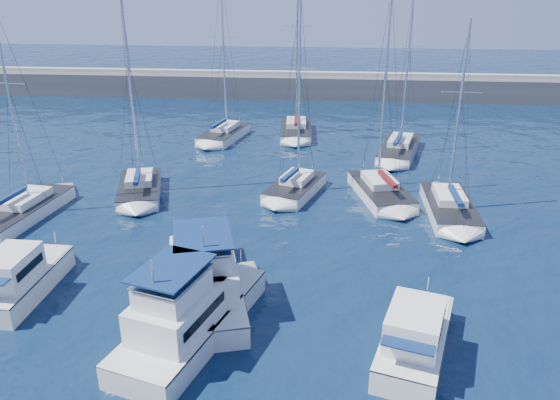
# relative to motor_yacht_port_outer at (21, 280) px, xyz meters

# --- Properties ---
(ground) EXTENTS (220.00, 220.00, 0.00)m
(ground) POSITION_rel_motor_yacht_port_outer_xyz_m (11.83, 1.29, -0.94)
(ground) COLOR black
(ground) RESTS_ON ground
(breakwater) EXTENTS (160.00, 6.00, 4.45)m
(breakwater) POSITION_rel_motor_yacht_port_outer_xyz_m (11.83, 53.29, 0.11)
(breakwater) COLOR #424244
(breakwater) RESTS_ON ground
(motor_yacht_port_outer) EXTENTS (2.56, 6.63, 3.20)m
(motor_yacht_port_outer) POSITION_rel_motor_yacht_port_outer_xyz_m (0.00, 0.00, 0.00)
(motor_yacht_port_outer) COLOR silver
(motor_yacht_port_outer) RESTS_ON ground
(motor_yacht_port_inner) EXTENTS (6.20, 10.60, 4.69)m
(motor_yacht_port_inner) POSITION_rel_motor_yacht_port_outer_xyz_m (9.70, 0.52, 0.19)
(motor_yacht_port_inner) COLOR silver
(motor_yacht_port_inner) RESTS_ON ground
(motor_yacht_stbd_inner) EXTENTS (5.92, 10.12, 4.69)m
(motor_yacht_stbd_inner) POSITION_rel_motor_yacht_port_outer_xyz_m (9.65, -2.86, 0.19)
(motor_yacht_stbd_inner) COLOR silver
(motor_yacht_stbd_inner) RESTS_ON ground
(motor_yacht_stbd_outer) EXTENTS (4.43, 7.18, 3.20)m
(motor_yacht_stbd_outer) POSITION_rel_motor_yacht_port_outer_xyz_m (19.91, -3.18, -0.00)
(motor_yacht_stbd_outer) COLOR silver
(motor_yacht_stbd_outer) RESTS_ON ground
(sailboat_mid_a) EXTENTS (4.04, 8.75, 14.76)m
(sailboat_mid_a) POSITION_rel_motor_yacht_port_outer_xyz_m (-5.31, 9.71, -0.42)
(sailboat_mid_a) COLOR silver
(sailboat_mid_a) RESTS_ON ground
(sailboat_mid_b) EXTENTS (4.85, 7.79, 16.30)m
(sailboat_mid_b) POSITION_rel_motor_yacht_port_outer_xyz_m (1.46, 14.61, -0.39)
(sailboat_mid_b) COLOR silver
(sailboat_mid_b) RESTS_ON ground
(sailboat_mid_c) EXTENTS (4.80, 7.08, 15.31)m
(sailboat_mid_c) POSITION_rel_motor_yacht_port_outer_xyz_m (13.39, 15.89, -0.39)
(sailboat_mid_c) COLOR silver
(sailboat_mid_c) RESTS_ON ground
(sailboat_mid_d) EXTENTS (4.93, 8.10, 15.36)m
(sailboat_mid_d) POSITION_rel_motor_yacht_port_outer_xyz_m (19.93, 15.80, -0.41)
(sailboat_mid_d) COLOR silver
(sailboat_mid_d) RESTS_ON ground
(sailboat_mid_e) EXTENTS (3.11, 7.98, 13.60)m
(sailboat_mid_e) POSITION_rel_motor_yacht_port_outer_xyz_m (24.56, 13.07, -0.43)
(sailboat_mid_e) COLOR silver
(sailboat_mid_e) RESTS_ON ground
(sailboat_back_a) EXTENTS (4.59, 7.96, 16.37)m
(sailboat_back_a) POSITION_rel_motor_yacht_port_outer_xyz_m (5.00, 30.68, -0.39)
(sailboat_back_a) COLOR silver
(sailboat_back_a) RESTS_ON ground
(sailboat_back_b) EXTENTS (3.59, 8.21, 17.83)m
(sailboat_back_b) POSITION_rel_motor_yacht_port_outer_xyz_m (12.36, 32.88, -0.38)
(sailboat_back_b) COLOR silver
(sailboat_back_b) RESTS_ON ground
(sailboat_back_c) EXTENTS (5.15, 9.44, 15.91)m
(sailboat_back_c) POSITION_rel_motor_yacht_port_outer_xyz_m (22.55, 27.01, -0.42)
(sailboat_back_c) COLOR silver
(sailboat_back_c) RESTS_ON ground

